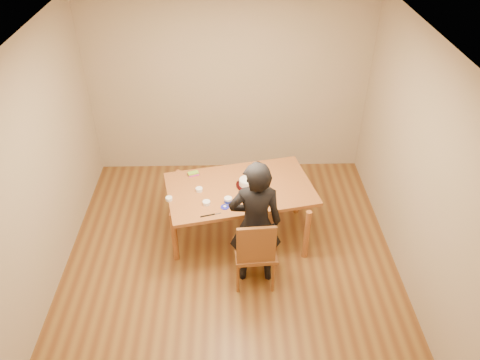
{
  "coord_description": "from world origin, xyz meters",
  "views": [
    {
      "loc": [
        0.01,
        -3.93,
        4.14
      ],
      "look_at": [
        0.12,
        0.58,
        0.9
      ],
      "focal_mm": 35.0,
      "sensor_mm": 36.0,
      "label": 1
    }
  ],
  "objects_px": {
    "person": "(255,224)",
    "cake": "(247,182)",
    "dining_table": "(240,189)",
    "cake_plate": "(247,185)",
    "dining_chair": "(255,250)"
  },
  "relations": [
    {
      "from": "dining_chair",
      "to": "dining_table",
      "type": "bearing_deg",
      "value": 97.1
    },
    {
      "from": "cake_plate",
      "to": "person",
      "type": "xyz_separation_m",
      "value": [
        0.06,
        -0.77,
        0.04
      ]
    },
    {
      "from": "dining_chair",
      "to": "person",
      "type": "distance_m",
      "value": 0.35
    },
    {
      "from": "dining_chair",
      "to": "person",
      "type": "relative_size",
      "value": 0.29
    },
    {
      "from": "person",
      "to": "dining_table",
      "type": "bearing_deg",
      "value": -79.6
    },
    {
      "from": "cake_plate",
      "to": "cake",
      "type": "distance_m",
      "value": 0.04
    },
    {
      "from": "dining_table",
      "to": "person",
      "type": "bearing_deg",
      "value": -90.13
    },
    {
      "from": "person",
      "to": "cake",
      "type": "bearing_deg",
      "value": -86.77
    },
    {
      "from": "cake_plate",
      "to": "cake",
      "type": "height_order",
      "value": "cake"
    },
    {
      "from": "cake_plate",
      "to": "person",
      "type": "relative_size",
      "value": 0.17
    },
    {
      "from": "dining_table",
      "to": "cake",
      "type": "height_order",
      "value": "cake"
    },
    {
      "from": "cake",
      "to": "person",
      "type": "bearing_deg",
      "value": -85.56
    },
    {
      "from": "dining_table",
      "to": "cake",
      "type": "distance_m",
      "value": 0.12
    },
    {
      "from": "cake_plate",
      "to": "person",
      "type": "distance_m",
      "value": 0.77
    },
    {
      "from": "dining_chair",
      "to": "cake_plate",
      "type": "height_order",
      "value": "cake_plate"
    }
  ]
}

